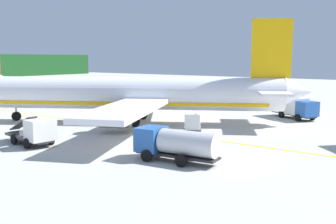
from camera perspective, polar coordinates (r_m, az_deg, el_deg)
name	(u,v)px	position (r m, az deg, el deg)	size (l,w,h in m)	color
airliner_foreground	(131,94)	(45.83, -5.42, 2.62)	(31.96, 37.68, 11.90)	white
service_truck_fuel	(293,106)	(51.81, 17.86, 0.78)	(5.38, 6.89, 2.65)	#2659A5
service_truck_baggage	(175,143)	(28.69, 1.03, -4.54)	(2.88, 6.50, 2.40)	#2659A5
service_truck_catering	(35,132)	(35.77, -18.82, -2.81)	(2.98, 6.13, 2.52)	white
cargo_container_near	(193,123)	(40.29, 3.66, -1.57)	(2.40, 2.40, 2.04)	#333338
apron_guide_line	(145,130)	(41.22, -3.33, -2.70)	(0.30, 60.00, 0.01)	yellow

